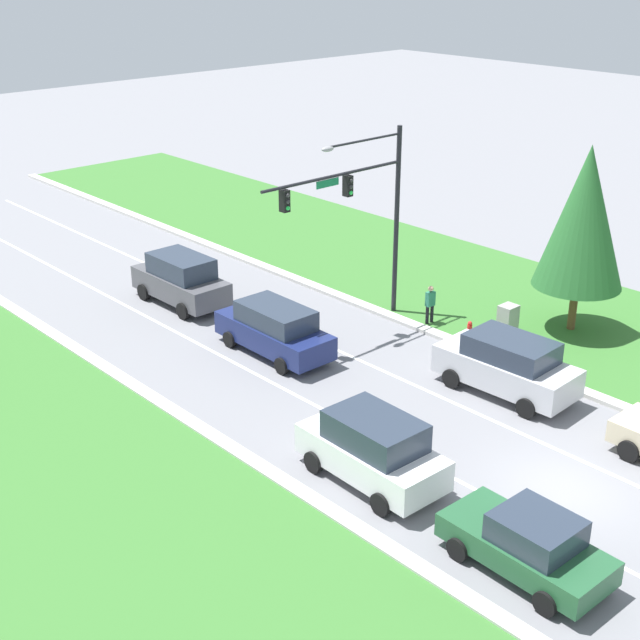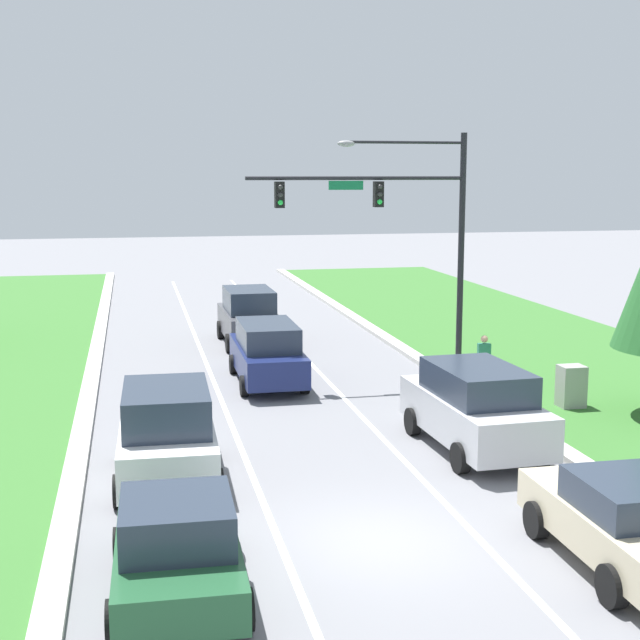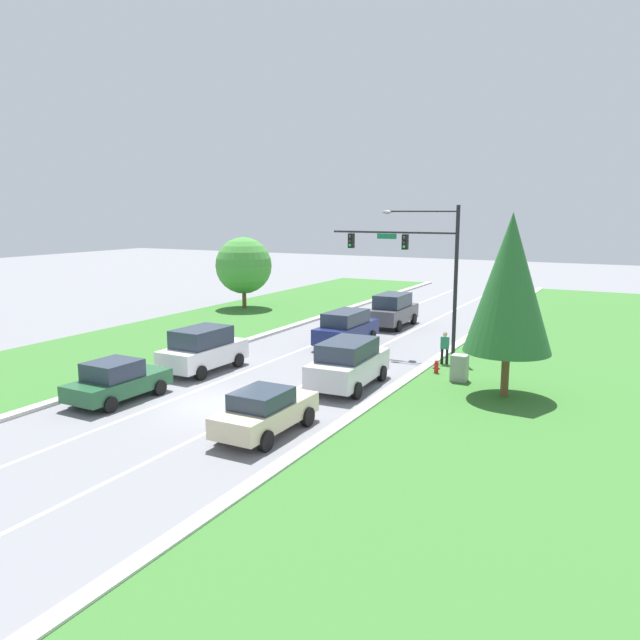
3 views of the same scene
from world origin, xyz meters
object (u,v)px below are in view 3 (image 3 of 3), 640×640
at_px(navy_suv, 346,328).
at_px(oak_near_left_tree, 244,266).
at_px(fire_hydrant, 436,368).
at_px(graphite_suv, 393,310).
at_px(white_suv, 203,349).
at_px(conifer_near_right_tree, 510,283).
at_px(traffic_signal_mast, 419,256).
at_px(champagne_sedan, 265,411).
at_px(utility_cabinet, 459,369).
at_px(pedestrian, 445,347).
at_px(silver_suv, 348,363).
at_px(forest_sedan, 117,381).

relative_size(navy_suv, oak_near_left_tree, 0.91).
bearing_deg(fire_hydrant, graphite_suv, 120.69).
distance_m(white_suv, conifer_near_right_tree, 14.35).
xyz_separation_m(traffic_signal_mast, oak_near_left_tree, (-17.19, 8.67, -1.82)).
relative_size(white_suv, champagne_sedan, 1.05).
distance_m(traffic_signal_mast, navy_suv, 6.05).
height_order(utility_cabinet, conifer_near_right_tree, conifer_near_right_tree).
bearing_deg(pedestrian, utility_cabinet, 123.73).
distance_m(white_suv, utility_cabinet, 12.00).
bearing_deg(white_suv, traffic_signal_mast, 48.39).
height_order(graphite_suv, conifer_near_right_tree, conifer_near_right_tree).
bearing_deg(pedestrian, navy_suv, -13.34).
bearing_deg(silver_suv, white_suv, -176.90).
relative_size(fire_hydrant, conifer_near_right_tree, 0.09).
relative_size(silver_suv, conifer_near_right_tree, 0.66).
bearing_deg(utility_cabinet, conifer_near_right_tree, -32.89).
relative_size(graphite_suv, white_suv, 1.04).
bearing_deg(oak_near_left_tree, white_suv, -61.16).
bearing_deg(conifer_near_right_tree, traffic_signal_mast, 133.74).
bearing_deg(conifer_near_right_tree, oak_near_left_tree, 147.30).
height_order(graphite_suv, white_suv, graphite_suv).
height_order(traffic_signal_mast, white_suv, traffic_signal_mast).
bearing_deg(pedestrian, white_suv, 38.20).
height_order(forest_sedan, oak_near_left_tree, oak_near_left_tree).
bearing_deg(graphite_suv, forest_sedan, -101.06).
relative_size(traffic_signal_mast, utility_cabinet, 6.24).
relative_size(silver_suv, white_suv, 1.08).
distance_m(forest_sedan, utility_cabinet, 14.66).
bearing_deg(graphite_suv, champagne_sedan, -80.96).
distance_m(traffic_signal_mast, utility_cabinet, 7.47).
relative_size(forest_sedan, champagne_sedan, 0.99).
xyz_separation_m(navy_suv, fire_hydrant, (6.61, -4.08, -0.66)).
bearing_deg(silver_suv, navy_suv, 113.57).
bearing_deg(oak_near_left_tree, navy_suv, -33.18).
bearing_deg(silver_suv, forest_sedan, -142.76).
xyz_separation_m(navy_suv, conifer_near_right_tree, (10.20, -6.39, 3.73)).
relative_size(traffic_signal_mast, white_suv, 1.71).
bearing_deg(white_suv, utility_cabinet, 19.40).
height_order(forest_sedan, fire_hydrant, forest_sedan).
bearing_deg(oak_near_left_tree, traffic_signal_mast, -26.76).
relative_size(forest_sedan, utility_cabinet, 3.43).
bearing_deg(traffic_signal_mast, fire_hydrant, -59.16).
xyz_separation_m(traffic_signal_mast, pedestrian, (2.09, -1.90, -4.29)).
relative_size(utility_cabinet, fire_hydrant, 1.80).
bearing_deg(forest_sedan, pedestrian, 51.34).
xyz_separation_m(utility_cabinet, oak_near_left_tree, (-20.79, 13.33, 2.78)).
bearing_deg(silver_suv, champagne_sedan, -92.58).
xyz_separation_m(silver_suv, pedestrian, (2.58, 5.73, -0.13)).
bearing_deg(white_suv, champagne_sedan, -37.34).
relative_size(white_suv, utility_cabinet, 3.65).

